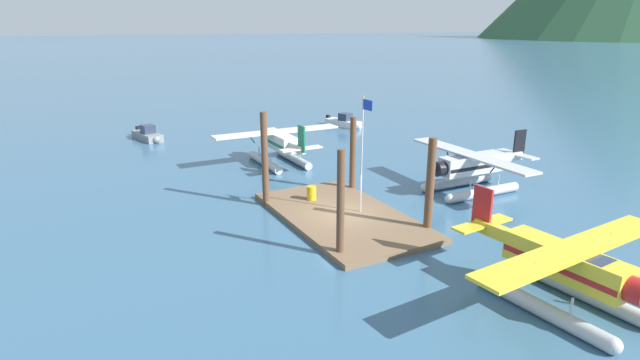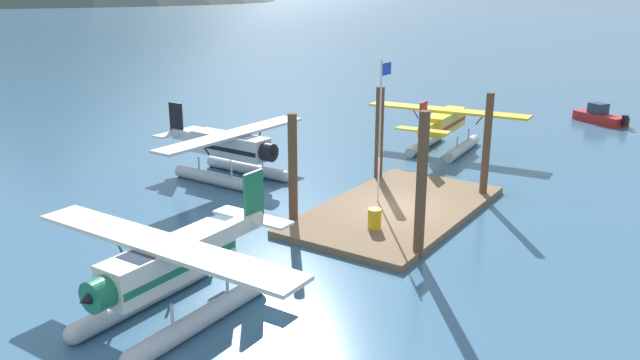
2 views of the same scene
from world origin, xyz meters
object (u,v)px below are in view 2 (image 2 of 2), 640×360
seaplane_yellow_stbd_fwd (445,127)px  boat_red_open_se (599,116)px  fuel_drum (375,219)px  flagpole (381,116)px  seaplane_cream_port_fwd (170,272)px  seaplane_silver_bow_centre (231,152)px

seaplane_yellow_stbd_fwd → boat_red_open_se: seaplane_yellow_stbd_fwd is taller
fuel_drum → seaplane_yellow_stbd_fwd: (15.25, 3.34, 0.84)m
fuel_drum → boat_red_open_se: size_ratio=0.20×
flagpole → seaplane_cream_port_fwd: bearing=178.3°
flagpole → seaplane_silver_bow_centre: 9.38m
flagpole → seaplane_silver_bow_centre: (-0.56, 8.92, -2.86)m
seaplane_cream_port_fwd → flagpole: bearing=-1.7°
seaplane_yellow_stbd_fwd → seaplane_silver_bow_centre: bearing=150.2°
seaplane_silver_bow_centre → seaplane_yellow_stbd_fwd: same height
flagpole → seaplane_cream_port_fwd: size_ratio=0.65×
flagpole → boat_red_open_se: size_ratio=1.54×
fuel_drum → seaplane_cream_port_fwd: (-9.70, 1.98, 0.84)m
flagpole → seaplane_yellow_stbd_fwd: flagpole is taller
seaplane_silver_bow_centre → boat_red_open_se: size_ratio=2.39×
seaplane_silver_bow_centre → seaplane_yellow_stbd_fwd: bearing=-29.8°
seaplane_yellow_stbd_fwd → seaplane_cream_port_fwd: same height
seaplane_silver_bow_centre → fuel_drum: bearing=-104.7°
fuel_drum → seaplane_silver_bow_centre: 10.89m
seaplane_yellow_stbd_fwd → boat_red_open_se: (15.06, -6.57, -1.09)m
fuel_drum → seaplane_cream_port_fwd: 9.94m
flagpole → seaplane_yellow_stbd_fwd: 12.40m
boat_red_open_se → seaplane_yellow_stbd_fwd: bearing=156.4°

